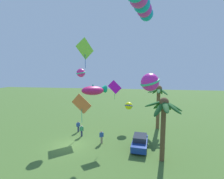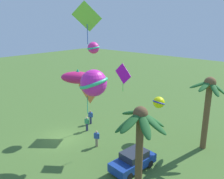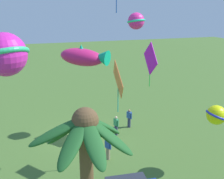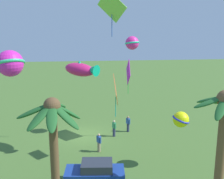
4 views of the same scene
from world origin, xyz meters
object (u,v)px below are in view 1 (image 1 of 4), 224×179
(palm_tree_0, at_px, (164,114))
(kite_ball_2, at_px, (150,82))
(spectator_2, at_px, (82,131))
(kite_ball_4, at_px, (129,106))
(kite_diamond_5, at_px, (115,87))
(parked_car_0, at_px, (140,142))
(kite_tube_0, at_px, (141,3))
(kite_fish_3, at_px, (94,90))
(spectator_0, at_px, (102,137))
(spectator_1, at_px, (78,127))
(kite_ball_7, at_px, (81,73))
(palm_tree_1, at_px, (158,98))
(kite_diamond_1, at_px, (82,104))
(kite_diamond_6, at_px, (85,49))

(palm_tree_0, distance_m, kite_ball_2, 4.35)
(spectator_2, relative_size, kite_ball_2, 0.73)
(kite_ball_4, height_order, kite_diamond_5, kite_diamond_5)
(parked_car_0, height_order, kite_tube_0, kite_tube_0)
(kite_fish_3, xyz_separation_m, kite_diamond_5, (-3.44, 1.86, -0.01))
(spectator_0, relative_size, spectator_1, 1.00)
(kite_fish_3, xyz_separation_m, kite_ball_7, (-4.66, -3.17, 1.86))
(spectator_1, xyz_separation_m, kite_tube_0, (11.41, 8.61, 12.51))
(kite_ball_2, bearing_deg, spectator_2, -129.38)
(kite_ball_4, bearing_deg, kite_ball_2, 11.52)
(kite_diamond_5, bearing_deg, kite_tube_0, 16.36)
(palm_tree_1, relative_size, kite_ball_7, 3.68)
(spectator_2, height_order, kite_diamond_1, kite_diamond_1)
(spectator_2, bearing_deg, spectator_1, -145.65)
(kite_diamond_6, bearing_deg, spectator_2, -110.39)
(palm_tree_1, relative_size, kite_diamond_5, 2.62)
(kite_diamond_1, distance_m, kite_ball_4, 7.39)
(kite_tube_0, relative_size, kite_ball_4, 2.91)
(kite_diamond_5, bearing_deg, parked_car_0, 50.99)
(spectator_0, height_order, kite_fish_3, kite_fish_3)
(kite_ball_2, bearing_deg, kite_diamond_6, -130.97)
(palm_tree_1, distance_m, kite_ball_7, 12.27)
(kite_diamond_6, height_order, kite_ball_7, kite_diamond_6)
(kite_tube_0, xyz_separation_m, kite_diamond_5, (-10.37, -3.04, -6.48))
(spectator_2, bearing_deg, palm_tree_1, 113.94)
(kite_ball_4, relative_size, kite_diamond_6, 0.38)
(palm_tree_1, height_order, kite_fish_3, kite_fish_3)
(palm_tree_1, xyz_separation_m, kite_ball_2, (11.73, -2.24, 3.27))
(palm_tree_0, relative_size, kite_fish_3, 2.07)
(kite_diamond_6, bearing_deg, kite_fish_3, 34.85)
(palm_tree_0, xyz_separation_m, kite_ball_7, (-6.34, -10.58, 3.90))
(kite_diamond_6, bearing_deg, spectator_0, 60.00)
(parked_car_0, relative_size, kite_diamond_5, 1.56)
(kite_diamond_5, bearing_deg, spectator_0, -32.34)
(kite_diamond_1, bearing_deg, parked_car_0, 73.14)
(kite_diamond_1, relative_size, kite_ball_2, 1.85)
(kite_tube_0, relative_size, kite_ball_7, 2.31)
(spectator_0, bearing_deg, kite_ball_2, 45.07)
(palm_tree_0, height_order, kite_ball_7, kite_ball_7)
(kite_diamond_1, xyz_separation_m, kite_ball_7, (-1.57, -0.54, 4.22))
(palm_tree_0, xyz_separation_m, kite_fish_3, (-1.68, -7.41, 2.03))
(spectator_1, distance_m, kite_ball_7, 7.92)
(kite_ball_4, bearing_deg, spectator_2, -56.94)
(spectator_2, height_order, kite_fish_3, kite_fish_3)
(kite_ball_4, bearing_deg, kite_diamond_6, -51.19)
(kite_fish_3, bearing_deg, palm_tree_1, 133.76)
(palm_tree_0, relative_size, palm_tree_1, 0.95)
(kite_diamond_1, bearing_deg, palm_tree_0, 64.58)
(kite_ball_4, bearing_deg, parked_car_0, 14.65)
(kite_diamond_1, bearing_deg, kite_fish_3, 40.38)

